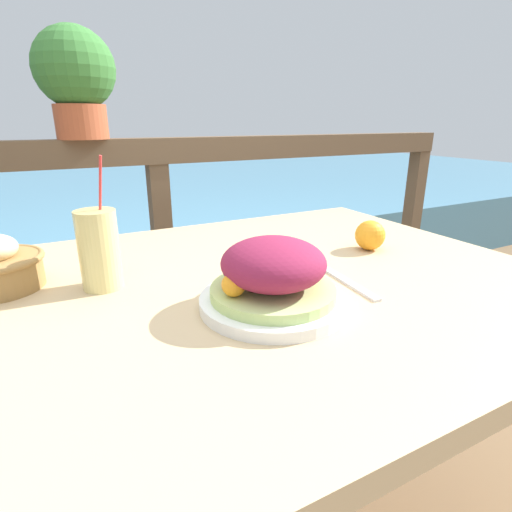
{
  "coord_description": "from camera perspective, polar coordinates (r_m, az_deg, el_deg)",
  "views": [
    {
      "loc": [
        -0.37,
        -0.68,
        1.07
      ],
      "look_at": [
        -0.03,
        -0.03,
        0.82
      ],
      "focal_mm": 28.0,
      "sensor_mm": 36.0,
      "label": 1
    }
  ],
  "objects": [
    {
      "name": "salad_plate",
      "position": [
        0.68,
        2.49,
        -3.22
      ],
      "size": [
        0.26,
        0.26,
        0.12
      ],
      "color": "white",
      "rests_on": "patio_table"
    },
    {
      "name": "sea_backdrop",
      "position": [
        4.09,
        -21.99,
        5.55
      ],
      "size": [
        12.0,
        4.0,
        0.45
      ],
      "color": "teal",
      "rests_on": "ground_plane"
    },
    {
      "name": "drink_glass",
      "position": [
        0.81,
        -21.5,
        0.83
      ],
      "size": [
        0.08,
        0.08,
        0.25
      ],
      "color": "#DBCC7F",
      "rests_on": "patio_table"
    },
    {
      "name": "fork",
      "position": [
        0.81,
        13.11,
        -3.75
      ],
      "size": [
        0.03,
        0.18,
        0.0
      ],
      "color": "silver",
      "rests_on": "patio_table"
    },
    {
      "name": "railing_fence",
      "position": [
        1.56,
        -13.57,
        6.91
      ],
      "size": [
        2.8,
        0.08,
        1.01
      ],
      "color": "brown",
      "rests_on": "ground_plane"
    },
    {
      "name": "potted_plant",
      "position": [
        1.49,
        -24.37,
        22.29
      ],
      "size": [
        0.25,
        0.25,
        0.34
      ],
      "color": "#A34C2D",
      "rests_on": "railing_fence"
    },
    {
      "name": "patio_table",
      "position": [
        0.87,
        0.7,
        -8.56
      ],
      "size": [
        1.2,
        0.95,
        0.76
      ],
      "color": "tan",
      "rests_on": "ground_plane"
    },
    {
      "name": "orange_near_basket",
      "position": [
        1.03,
        15.97,
        2.87
      ],
      "size": [
        0.07,
        0.07,
        0.07
      ],
      "color": "orange",
      "rests_on": "patio_table"
    }
  ]
}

